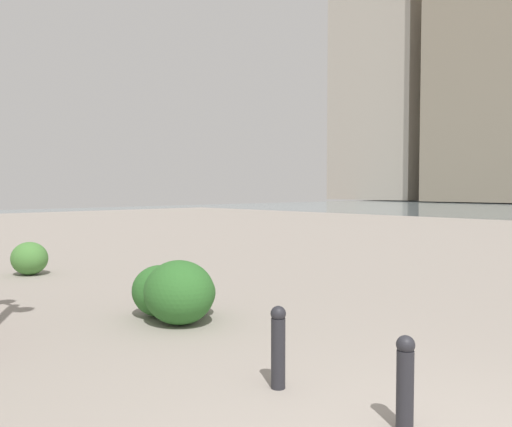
{
  "coord_description": "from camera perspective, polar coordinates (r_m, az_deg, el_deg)",
  "views": [
    {
      "loc": [
        -1.07,
        2.7,
        1.67
      ],
      "look_at": [
        7.62,
        -5.58,
        1.1
      ],
      "focal_mm": 37.88,
      "sensor_mm": 36.0,
      "label": 1
    }
  ],
  "objects": [
    {
      "name": "bollard_mid",
      "position": [
        4.63,
        2.36,
        -13.73
      ],
      "size": [
        0.13,
        0.13,
        0.69
      ],
      "color": "#232328",
      "rests_on": "ground"
    },
    {
      "name": "building_highrise",
      "position": [
        84.89,
        14.01,
        13.34
      ],
      "size": [
        13.74,
        12.6,
        34.89
      ],
      "color": "#B2A899",
      "rests_on": "ground"
    },
    {
      "name": "shrub_low",
      "position": [
        11.29,
        -22.81,
        -4.4
      ],
      "size": [
        0.75,
        0.67,
        0.63
      ],
      "color": "#477F38",
      "rests_on": "ground"
    },
    {
      "name": "building_annex",
      "position": [
        75.84,
        24.87,
        13.84
      ],
      "size": [
        14.98,
        14.46,
        35.34
      ],
      "color": "gray",
      "rests_on": "ground"
    },
    {
      "name": "shrub_tall",
      "position": [
        7.22,
        -6.97,
        -8.26
      ],
      "size": [
        0.71,
        0.64,
        0.6
      ],
      "color": "#2D6628",
      "rests_on": "ground"
    },
    {
      "name": "shrub_wide",
      "position": [
        6.75,
        -8.12,
        -8.24
      ],
      "size": [
        0.93,
        0.83,
        0.79
      ],
      "color": "#2D6628",
      "rests_on": "ground"
    },
    {
      "name": "shrub_round",
      "position": [
        7.2,
        -10.08,
        -8.05
      ],
      "size": [
        0.79,
        0.71,
        0.67
      ],
      "color": "#2D6628",
      "rests_on": "ground"
    },
    {
      "name": "bollard_near",
      "position": [
        4.01,
        15.47,
        -16.66
      ],
      "size": [
        0.13,
        0.13,
        0.66
      ],
      "color": "#232328",
      "rests_on": "ground"
    }
  ]
}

